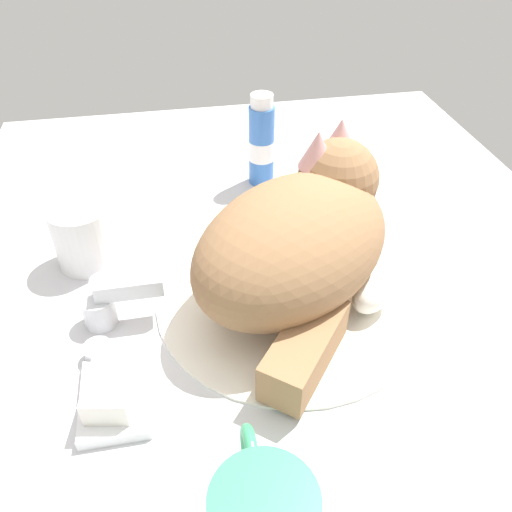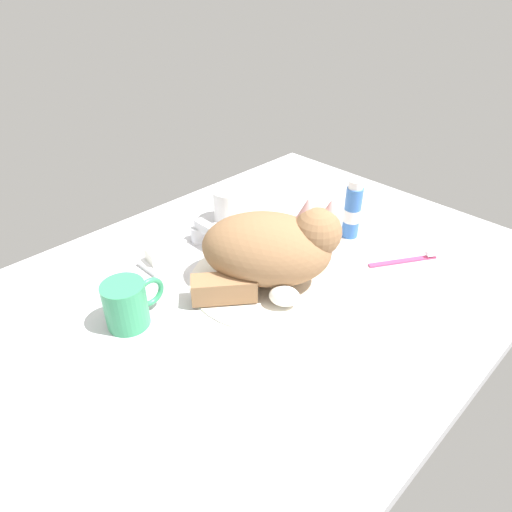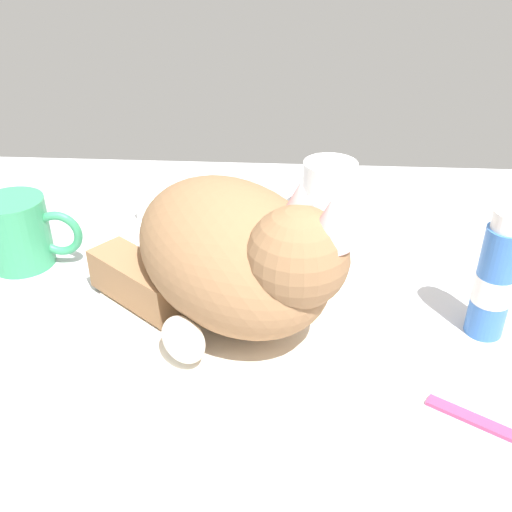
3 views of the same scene
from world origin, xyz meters
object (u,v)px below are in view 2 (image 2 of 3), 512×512
rinse_cup (229,206)px  soap_bar (163,253)px  faucet (201,233)px  cat (273,248)px  coffee_mug (127,304)px  toothbrush (407,259)px  toothpaste_bottle (352,211)px

rinse_cup → soap_bar: size_ratio=1.20×
faucet → cat: cat is taller
cat → rinse_cup: bearing=66.6°
coffee_mug → rinse_cup: bearing=21.8°
cat → coffee_mug: size_ratio=2.63×
faucet → toothbrush: 44.73cm
coffee_mug → toothbrush: (51.63, -24.71, -3.71)cm
soap_bar → toothbrush: soap_bar is taller
faucet → soap_bar: size_ratio=1.95×
cat → toothpaste_bottle: 25.28cm
cat → toothbrush: 30.40cm
soap_bar → toothbrush: (36.58, -35.69, -2.05)cm
faucet → soap_bar: (-10.80, -0.82, 0.24)cm
faucet → toothpaste_bottle: size_ratio=0.94×
faucet → toothbrush: faucet is taller
rinse_cup → faucet: bearing=-165.1°
coffee_mug → toothbrush: 57.35cm
cat → soap_bar: size_ratio=4.58×
faucet → rinse_cup: (11.00, 2.92, 1.64)cm
faucet → coffee_mug: coffee_mug is taller
soap_bar → cat: bearing=-60.6°
coffee_mug → toothpaste_bottle: size_ratio=0.84×
coffee_mug → toothpaste_bottle: (51.71, -9.93, 2.17)cm
cat → soap_bar: cat is taller
rinse_cup → toothbrush: (14.78, -39.43, -3.45)cm
faucet → coffee_mug: bearing=-155.5°
rinse_cup → toothpaste_bottle: toothpaste_bottle is taller
toothbrush → coffee_mug: bearing=154.4°
soap_bar → faucet: bearing=4.3°
cat → toothbrush: (25.14, -15.42, -7.36)cm
toothbrush → rinse_cup: bearing=110.6°
soap_bar → rinse_cup: bearing=9.7°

